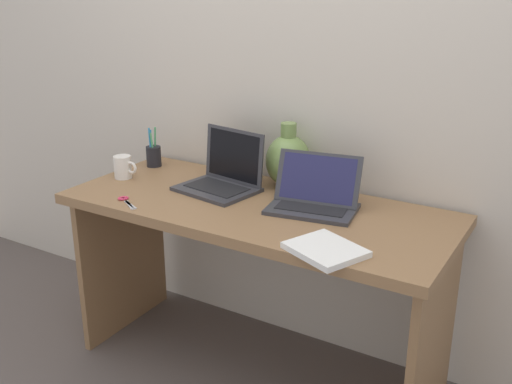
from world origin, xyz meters
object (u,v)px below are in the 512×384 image
notebook_stack (326,250)px  coffee_mug (123,167)px  scissors (126,201)px  laptop_left (225,174)px  laptop_right (315,195)px  green_vase (288,160)px  pen_cup (154,155)px

notebook_stack → coffee_mug: bearing=167.5°
coffee_mug → scissors: 0.30m
coffee_mug → scissors: bearing=-46.3°
laptop_left → notebook_stack: bearing=-29.7°
laptop_right → laptop_left: bearing=177.5°
green_vase → coffee_mug: bearing=-157.1°
green_vase → scissors: bearing=-132.6°
pen_cup → scissors: bearing=-63.7°
coffee_mug → pen_cup: size_ratio=0.64×
notebook_stack → scissors: bearing=178.6°
coffee_mug → laptop_left: bearing=14.5°
laptop_right → green_vase: 0.28m
green_vase → pen_cup: green_vase is taller
laptop_right → notebook_stack: laptop_right is taller
laptop_left → coffee_mug: 0.46m
laptop_left → laptop_right: laptop_left is taller
laptop_right → coffee_mug: 0.87m
coffee_mug → green_vase: bearing=22.9°
notebook_stack → pen_cup: pen_cup is taller
notebook_stack → coffee_mug: coffee_mug is taller
laptop_left → green_vase: green_vase is taller
laptop_right → coffee_mug: bearing=-173.6°
laptop_right → scissors: laptop_right is taller
notebook_stack → laptop_left: bearing=150.3°
laptop_left → scissors: size_ratio=2.48×
laptop_left → notebook_stack: laptop_left is taller
pen_cup → laptop_left: bearing=-10.9°
green_vase → laptop_left: bearing=-142.2°
laptop_right → coffee_mug: laptop_right is taller
laptop_left → green_vase: bearing=37.8°
coffee_mug → scissors: (0.21, -0.22, -0.05)m
notebook_stack → pen_cup: (-1.07, 0.44, 0.04)m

